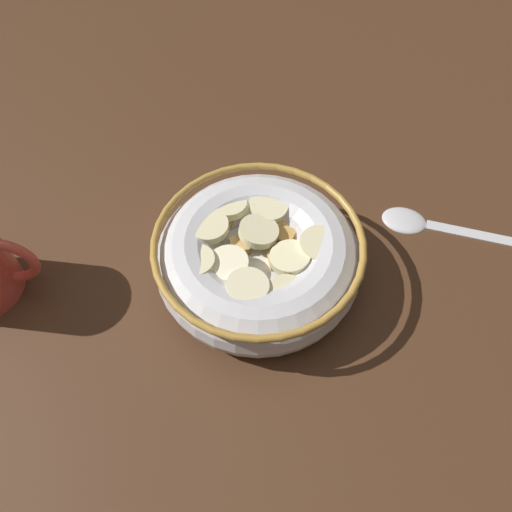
{
  "coord_description": "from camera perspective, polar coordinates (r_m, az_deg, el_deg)",
  "views": [
    {
      "loc": [
        0.2,
        -21.67,
        35.73
      ],
      "look_at": [
        0.0,
        0.0,
        3.0
      ],
      "focal_mm": 34.11,
      "sensor_mm": 36.0,
      "label": 1
    }
  ],
  "objects": [
    {
      "name": "ground_plane",
      "position": [
        0.43,
        -0.0,
        -2.97
      ],
      "size": [
        118.21,
        118.21,
        2.0
      ],
      "primitive_type": "cube",
      "color": "#472B19"
    },
    {
      "name": "spoon",
      "position": [
        0.47,
        19.57,
        3.59
      ],
      "size": [
        15.78,
        5.97,
        0.8
      ],
      "color": "silver",
      "rests_on": "ground_plane"
    },
    {
      "name": "cereal_bowl",
      "position": [
        0.39,
        -0.04,
        -0.1
      ],
      "size": [
        16.8,
        16.8,
        5.26
      ],
      "color": "silver",
      "rests_on": "ground_plane"
    }
  ]
}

